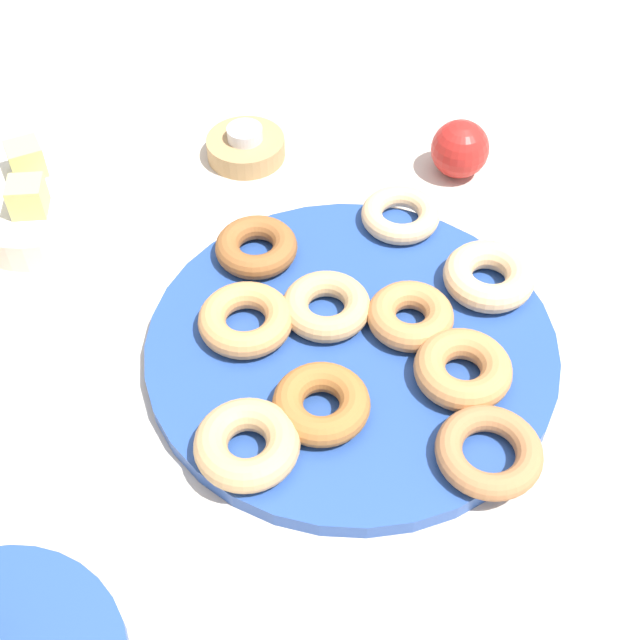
% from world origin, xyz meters
% --- Properties ---
extents(ground_plane, '(2.40, 2.40, 0.00)m').
position_xyz_m(ground_plane, '(0.00, 0.00, 0.00)').
color(ground_plane, beige).
extents(donut_plate, '(0.39, 0.39, 0.02)m').
position_xyz_m(donut_plate, '(0.00, 0.00, 0.01)').
color(donut_plate, '#284C9E').
rests_on(donut_plate, ground_plane).
extents(donut_0, '(0.12, 0.12, 0.03)m').
position_xyz_m(donut_0, '(-0.05, -0.10, 0.03)').
color(donut_0, '#C6844C').
rests_on(donut_0, donut_plate).
extents(donut_1, '(0.09, 0.09, 0.03)m').
position_xyz_m(donut_1, '(0.02, -0.06, 0.03)').
color(donut_1, '#C6844C').
rests_on(donut_1, donut_plate).
extents(donut_2, '(0.10, 0.10, 0.03)m').
position_xyz_m(donut_2, '(0.06, -0.14, 0.03)').
color(donut_2, '#EABC84').
rests_on(donut_2, donut_plate).
extents(donut_3, '(0.12, 0.12, 0.03)m').
position_xyz_m(donut_3, '(-0.08, 0.03, 0.03)').
color(donut_3, '#AD6B33').
rests_on(donut_3, donut_plate).
extents(donut_4, '(0.11, 0.11, 0.02)m').
position_xyz_m(donut_4, '(0.16, -0.06, 0.03)').
color(donut_4, '#EABC84').
rests_on(donut_4, donut_plate).
extents(donut_5, '(0.12, 0.12, 0.03)m').
position_xyz_m(donut_5, '(0.02, 0.10, 0.03)').
color(donut_5, tan).
rests_on(donut_5, donut_plate).
extents(donut_6, '(0.10, 0.10, 0.03)m').
position_xyz_m(donut_6, '(0.03, 0.02, 0.03)').
color(donut_6, tan).
rests_on(donut_6, donut_plate).
extents(donut_7, '(0.12, 0.12, 0.02)m').
position_xyz_m(donut_7, '(-0.14, -0.11, 0.03)').
color(donut_7, '#B27547').
rests_on(donut_7, donut_plate).
extents(donut_8, '(0.12, 0.12, 0.03)m').
position_xyz_m(donut_8, '(0.12, 0.09, 0.03)').
color(donut_8, '#995B2D').
rests_on(donut_8, donut_plate).
extents(donut_9, '(0.12, 0.12, 0.03)m').
position_xyz_m(donut_9, '(-0.12, 0.10, 0.03)').
color(donut_9, tan).
rests_on(donut_9, donut_plate).
extents(candle_holder, '(0.09, 0.09, 0.03)m').
position_xyz_m(candle_holder, '(0.31, 0.11, 0.01)').
color(candle_holder, tan).
rests_on(candle_holder, ground_plane).
extents(tealight, '(0.04, 0.04, 0.01)m').
position_xyz_m(tealight, '(0.31, 0.11, 0.03)').
color(tealight, silver).
rests_on(tealight, candle_holder).
extents(fruit_bowl, '(0.18, 0.18, 0.04)m').
position_xyz_m(fruit_bowl, '(0.21, 0.33, 0.02)').
color(fruit_bowl, silver).
rests_on(fruit_bowl, ground_plane).
extents(melon_chunk_left, '(0.04, 0.04, 0.04)m').
position_xyz_m(melon_chunk_left, '(0.18, 0.33, 0.05)').
color(melon_chunk_left, '#DBD67A').
rests_on(melon_chunk_left, fruit_bowl).
extents(melon_chunk_right, '(0.05, 0.05, 0.04)m').
position_xyz_m(melon_chunk_right, '(0.24, 0.34, 0.05)').
color(melon_chunk_right, '#DBD67A').
rests_on(melon_chunk_right, fruit_bowl).
extents(apple, '(0.07, 0.07, 0.07)m').
position_xyz_m(apple, '(0.27, -0.14, 0.03)').
color(apple, red).
rests_on(apple, ground_plane).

